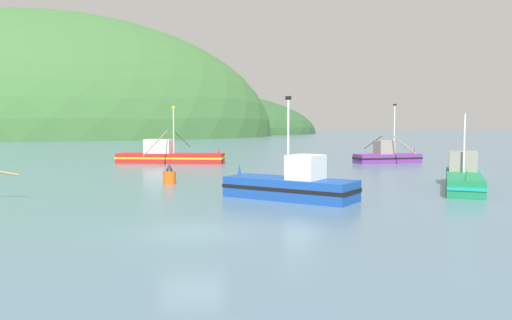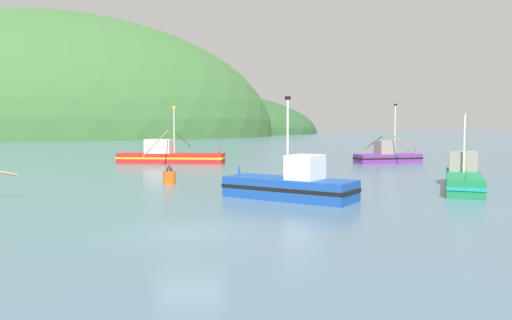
% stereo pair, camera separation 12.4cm
% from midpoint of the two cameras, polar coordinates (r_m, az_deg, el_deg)
% --- Properties ---
extents(ground_plane, '(600.00, 600.00, 0.00)m').
position_cam_midpoint_polar(ground_plane, '(20.17, -7.31, -7.96)').
color(ground_plane, slate).
extents(hill_mid_left, '(138.80, 111.04, 39.40)m').
position_cam_midpoint_polar(hill_mid_left, '(226.57, -11.06, 2.90)').
color(hill_mid_left, '#2D562D').
rests_on(hill_mid_left, ground).
extents(hill_far_center, '(157.13, 125.70, 82.79)m').
position_cam_midpoint_polar(hill_far_center, '(192.34, -22.37, 2.48)').
color(hill_far_center, '#386633').
rests_on(hill_far_center, ground).
extents(hill_far_left, '(190.30, 152.24, 67.08)m').
position_cam_midpoint_polar(hill_far_left, '(271.80, -25.16, 2.77)').
color(hill_far_left, '#386633').
rests_on(hill_far_left, ground).
extents(fishing_boat_purple, '(7.33, 10.80, 6.29)m').
position_cam_midpoint_polar(fishing_boat_purple, '(56.60, 14.21, 0.42)').
color(fishing_boat_purple, '#6B2D84').
rests_on(fishing_boat_purple, ground).
extents(fishing_boat_red, '(11.65, 18.99, 6.04)m').
position_cam_midpoint_polar(fishing_boat_red, '(55.58, -9.73, 0.46)').
color(fishing_boat_red, red).
rests_on(fishing_boat_red, ground).
extents(fishing_boat_blue, '(7.41, 6.74, 5.70)m').
position_cam_midpoint_polar(fishing_boat_blue, '(28.68, 3.86, -2.82)').
color(fishing_boat_blue, '#19479E').
rests_on(fishing_boat_blue, ground).
extents(fishing_boat_green, '(6.39, 10.04, 5.11)m').
position_cam_midpoint_polar(fishing_boat_green, '(35.99, 21.87, -1.78)').
color(fishing_boat_green, '#197A47').
rests_on(fishing_boat_green, ground).
extents(channel_buoy, '(0.87, 0.87, 1.40)m').
position_cam_midpoint_polar(channel_buoy, '(36.22, -9.65, -1.75)').
color(channel_buoy, '#E55914').
rests_on(channel_buoy, ground).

